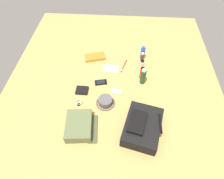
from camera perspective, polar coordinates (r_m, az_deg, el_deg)
name	(u,v)px	position (r m, az deg, el deg)	size (l,w,h in m)	color
ground_plane	(112,93)	(1.77, 0.00, -1.06)	(2.64, 2.02, 0.02)	tan
backpack	(142,127)	(1.52, 8.89, -10.79)	(0.41, 0.34, 0.14)	black
toiletry_pouch	(80,126)	(1.55, -9.53, -10.53)	(0.27, 0.26, 0.08)	#56603D
bucket_hat	(105,102)	(1.67, -1.96, -3.57)	(0.16, 0.16, 0.06)	#505050
deodorant_spray	(143,53)	(2.06, 9.06, 10.58)	(0.05, 0.05, 0.15)	blue
cologne_bottle	(142,59)	(1.99, 8.80, 8.84)	(0.03, 0.03, 0.15)	#473319
lotion_bottle	(142,66)	(1.93, 8.80, 6.94)	(0.05, 0.05, 0.13)	beige
sunscreen_spray	(142,73)	(1.86, 8.75, 4.85)	(0.03, 0.03, 0.13)	red
shampoo_bottle	(143,77)	(1.80, 9.16, 3.80)	(0.05, 0.05, 0.17)	#19471E
paperback_novel	(95,57)	(2.09, -5.10, 9.51)	(0.16, 0.23, 0.03)	orange
cell_phone	(101,82)	(1.84, -3.33, 2.13)	(0.08, 0.12, 0.01)	black
media_player	(116,91)	(1.77, 1.33, -0.58)	(0.06, 0.09, 0.01)	#B7B7BC
wristwatch	(79,102)	(1.71, -9.67, -3.77)	(0.07, 0.06, 0.01)	#99999E
toothbrush	(124,66)	(1.99, 3.44, 6.83)	(0.18, 0.06, 0.02)	red
wallet	(82,90)	(1.79, -8.84, -0.24)	(0.09, 0.11, 0.02)	black
notepad	(111,69)	(1.95, -0.21, 6.04)	(0.11, 0.15, 0.02)	beige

